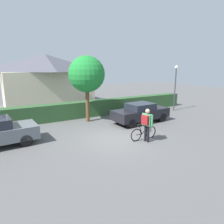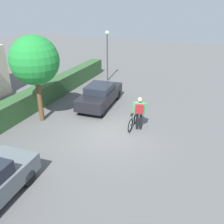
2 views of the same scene
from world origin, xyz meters
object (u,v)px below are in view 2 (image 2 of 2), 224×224
Objects in this scene: bicycle at (133,121)px; person_rider at (139,110)px; parked_car_far at (100,95)px; tree_kerbside at (35,61)px; street_lamp at (107,49)px.

bicycle is 0.74m from person_rider.
parked_car_far reaches higher than bicycle.
parked_car_far is 4.47m from tree_kerbside.
tree_kerbside reaches higher than parked_car_far.
person_rider reaches higher than parked_car_far.
tree_kerbside is at bearing 145.32° from parked_car_far.
street_lamp reaches higher than bicycle.
tree_kerbside is (-1.07, 4.86, 2.88)m from bicycle.
bicycle is 8.42m from street_lamp.
parked_car_far is 2.39× the size of person_rider.
tree_kerbside is (-3.02, 2.09, 2.55)m from parked_car_far.
person_rider is 5.70m from tree_kerbside.
parked_car_far is 2.51× the size of bicycle.
street_lamp is at bearing 32.60° from bicycle.
tree_kerbside is (-7.93, 0.47, 0.74)m from street_lamp.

